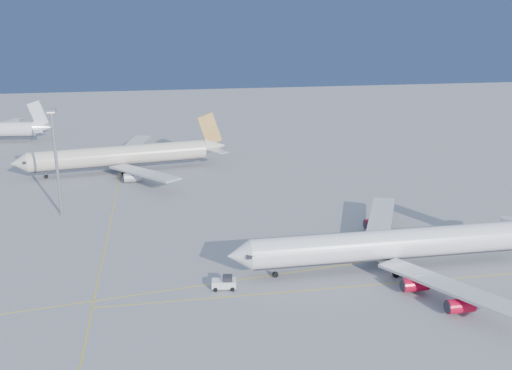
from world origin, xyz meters
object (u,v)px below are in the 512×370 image
Objects in this scene: airliner_virgin at (394,245)px; light_mast at (56,154)px; pushback_tug at (225,283)px; airliner_etihad at (125,155)px.

airliner_virgin is 79.68m from light_mast.
airliner_etihad is at bearing 111.73° from pushback_tug.
light_mast reaches higher than pushback_tug.
light_mast is (-67.66, 40.75, 10.50)m from airliner_virgin.
airliner_etihad reaches higher than pushback_tug.
light_mast is (-13.29, -36.95, 10.17)m from airliner_etihad.
airliner_etihad is 2.48× the size of light_mast.
airliner_etihad is 40.56m from light_mast.
pushback_tug is (21.27, -80.87, -3.98)m from airliner_etihad.
light_mast reaches higher than airliner_virgin.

